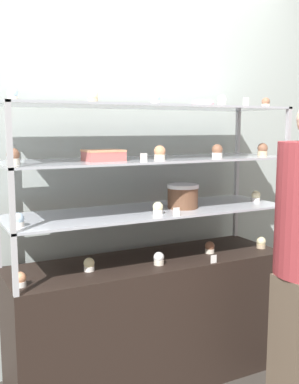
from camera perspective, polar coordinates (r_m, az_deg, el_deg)
ground_plane at (r=2.83m, az=-0.00°, el=-22.58°), size 20.00×20.00×0.00m
back_wall at (r=2.78m, az=-3.63°, el=5.15°), size 8.00×0.05×2.60m
display_base at (r=2.66m, az=-0.00°, el=-15.95°), size 1.57×0.48×0.72m
display_riser_lower at (r=2.47m, az=-0.00°, el=-2.61°), size 1.57×0.48×0.28m
display_riser_middle at (r=2.44m, az=-0.00°, el=3.92°), size 1.57×0.48×0.28m
display_riser_upper at (r=2.43m, az=-0.00°, el=10.57°), size 1.57×0.48×0.28m
layer_cake_centerpiece at (r=2.52m, az=4.24°, el=-0.51°), size 0.18×0.18×0.13m
sheet_cake_frosted at (r=2.27m, az=-5.87°, el=4.67°), size 0.19×0.15×0.06m
cupcake_0 at (r=2.20m, az=-16.11°, el=-10.64°), size 0.06×0.06×0.07m
cupcake_1 at (r=2.35m, az=-7.68°, el=-9.13°), size 0.06×0.06×0.07m
cupcake_2 at (r=2.43m, az=1.22°, el=-8.46°), size 0.06×0.06×0.07m
cupcake_3 at (r=2.67m, az=7.65°, el=-7.00°), size 0.06×0.06×0.07m
cupcake_4 at (r=2.84m, az=13.98°, el=-6.27°), size 0.06×0.06×0.07m
price_tag_0 at (r=2.49m, az=8.15°, el=-8.43°), size 0.04×0.00×0.04m
cupcake_5 at (r=2.14m, az=-16.34°, el=-3.43°), size 0.05×0.05×0.06m
cupcake_6 at (r=2.35m, az=1.08°, el=-2.07°), size 0.05×0.05×0.06m
cupcake_7 at (r=2.83m, az=13.35°, el=-0.52°), size 0.05×0.05×0.06m
price_tag_1 at (r=2.30m, az=3.43°, el=-2.53°), size 0.04×0.00×0.04m
cupcake_8 at (r=2.12m, az=-16.94°, el=4.31°), size 0.06×0.06×0.08m
cupcake_9 at (r=2.33m, az=1.28°, el=4.98°), size 0.06×0.06×0.08m
cupcake_10 at (r=2.52m, az=8.59°, el=5.14°), size 0.06×0.06×0.08m
cupcake_11 at (r=2.76m, az=14.16°, el=5.24°), size 0.06×0.06×0.08m
price_tag_2 at (r=2.17m, az=-0.73°, el=4.38°), size 0.04×0.00×0.04m
cupcake_12 at (r=2.13m, az=-17.02°, el=11.72°), size 0.05×0.05×0.06m
cupcake_13 at (r=2.19m, az=-7.19°, el=11.91°), size 0.05×0.05×0.06m
cupcake_14 at (r=2.38m, az=0.74°, el=11.67°), size 0.05×0.05×0.06m
cupcake_15 at (r=2.52m, az=9.17°, el=11.37°), size 0.05×0.05×0.06m
cupcake_16 at (r=2.80m, az=14.54°, el=10.90°), size 0.05×0.05×0.06m
price_tag_3 at (r=2.50m, az=12.15°, el=11.17°), size 0.04×0.00×0.04m
donut_glazed at (r=2.68m, az=6.80°, el=11.08°), size 0.13×0.13×0.04m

